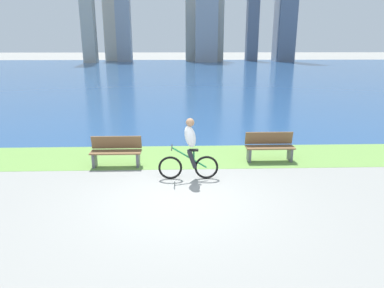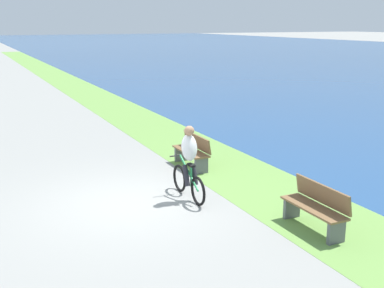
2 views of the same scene
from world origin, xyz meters
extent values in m
plane|color=gray|center=(0.00, 0.00, 0.00)|extent=(300.00, 300.00, 0.00)
cube|color=#6B9947|center=(0.00, 3.24, 0.00)|extent=(120.00, 2.43, 0.01)
torus|color=black|center=(-0.23, 1.29, 0.33)|extent=(0.65, 0.06, 0.65)
torus|color=black|center=(0.75, 1.29, 0.33)|extent=(0.65, 0.06, 0.65)
cylinder|color=#268C4C|center=(0.29, 1.29, 0.61)|extent=(0.96, 0.04, 0.61)
cylinder|color=#268C4C|center=(0.41, 1.29, 0.56)|extent=(0.04, 0.04, 0.48)
cube|color=black|center=(0.41, 1.29, 0.82)|extent=(0.24, 0.10, 0.05)
cylinder|color=black|center=(-0.18, 1.29, 0.90)|extent=(0.03, 0.52, 0.03)
ellipsoid|color=white|center=(0.31, 1.29, 1.20)|extent=(0.40, 0.36, 0.65)
sphere|color=#A57A59|center=(0.31, 1.29, 1.58)|extent=(0.22, 0.22, 0.22)
cylinder|color=#26262D|center=(0.36, 1.19, 0.58)|extent=(0.27, 0.11, 0.49)
cylinder|color=#26262D|center=(0.36, 1.39, 0.58)|extent=(0.27, 0.11, 0.49)
cube|color=brown|center=(2.85, 2.70, 0.45)|extent=(1.50, 0.45, 0.04)
cube|color=brown|center=(2.85, 2.90, 0.70)|extent=(1.50, 0.11, 0.40)
cube|color=#595960|center=(3.50, 2.70, 0.23)|extent=(0.08, 0.37, 0.45)
cube|color=#595960|center=(2.20, 2.70, 0.23)|extent=(0.08, 0.37, 0.45)
cube|color=brown|center=(-1.88, 2.37, 0.45)|extent=(1.50, 0.45, 0.04)
cube|color=brown|center=(-1.88, 2.56, 0.70)|extent=(1.50, 0.11, 0.40)
cube|color=#595960|center=(-1.23, 2.37, 0.23)|extent=(0.08, 0.37, 0.45)
cube|color=#595960|center=(-2.53, 2.37, 0.23)|extent=(0.08, 0.37, 0.45)
camera|label=1|loc=(0.05, -7.56, 3.55)|focal=32.42mm
camera|label=2|loc=(9.51, -3.08, 3.88)|focal=44.66mm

